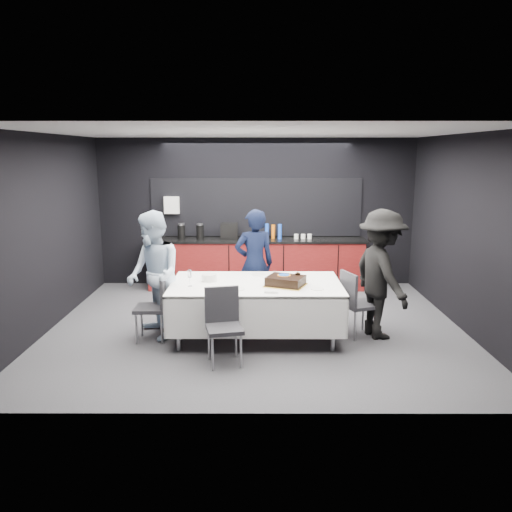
{
  "coord_description": "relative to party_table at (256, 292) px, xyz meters",
  "views": [
    {
      "loc": [
        0.01,
        -7.01,
        2.53
      ],
      "look_at": [
        0.0,
        0.1,
        1.05
      ],
      "focal_mm": 35.0,
      "sensor_mm": 36.0,
      "label": 1
    }
  ],
  "objects": [
    {
      "name": "ground",
      "position": [
        0.0,
        0.4,
        -0.64
      ],
      "size": [
        6.0,
        6.0,
        0.0
      ],
      "primitive_type": "plane",
      "color": "#434348",
      "rests_on": "ground"
    },
    {
      "name": "room_shell",
      "position": [
        0.0,
        0.4,
        1.22
      ],
      "size": [
        6.04,
        5.04,
        2.82
      ],
      "color": "white",
      "rests_on": "ground"
    },
    {
      "name": "kitchenette",
      "position": [
        -0.02,
        2.62,
        -0.1
      ],
      "size": [
        4.1,
        0.64,
        2.05
      ],
      "color": "#5A0E0E",
      "rests_on": "ground"
    },
    {
      "name": "party_table",
      "position": [
        0.0,
        0.0,
        0.0
      ],
      "size": [
        2.32,
        1.32,
        0.78
      ],
      "color": "#99999E",
      "rests_on": "ground"
    },
    {
      "name": "cake_assembly",
      "position": [
        0.4,
        -0.14,
        0.2
      ],
      "size": [
        0.62,
        0.57,
        0.16
      ],
      "color": "gold",
      "rests_on": "party_table"
    },
    {
      "name": "plate_stack",
      "position": [
        -0.65,
        0.1,
        0.19
      ],
      "size": [
        0.21,
        0.21,
        0.1
      ],
      "primitive_type": "cylinder",
      "color": "white",
      "rests_on": "party_table"
    },
    {
      "name": "loose_plate_near",
      "position": [
        -0.25,
        -0.32,
        0.14
      ],
      "size": [
        0.22,
        0.22,
        0.01
      ],
      "primitive_type": "cylinder",
      "color": "white",
      "rests_on": "party_table"
    },
    {
      "name": "loose_plate_right_a",
      "position": [
        0.64,
        0.15,
        0.14
      ],
      "size": [
        0.2,
        0.2,
        0.01
      ],
      "primitive_type": "cylinder",
      "color": "white",
      "rests_on": "party_table"
    },
    {
      "name": "loose_plate_right_b",
      "position": [
        0.8,
        -0.32,
        0.14
      ],
      "size": [
        0.18,
        0.18,
        0.01
      ],
      "primitive_type": "cylinder",
      "color": "white",
      "rests_on": "party_table"
    },
    {
      "name": "loose_plate_far",
      "position": [
        0.04,
        0.46,
        0.14
      ],
      "size": [
        0.21,
        0.21,
        0.01
      ],
      "primitive_type": "cylinder",
      "color": "white",
      "rests_on": "party_table"
    },
    {
      "name": "fork_pile",
      "position": [
        0.2,
        -0.49,
        0.15
      ],
      "size": [
        0.18,
        0.12,
        0.03
      ],
      "primitive_type": "cube",
      "rotation": [
        0.0,
        0.0,
        -0.07
      ],
      "color": "white",
      "rests_on": "party_table"
    },
    {
      "name": "champagne_flute",
      "position": [
        -0.88,
        -0.18,
        0.3
      ],
      "size": [
        0.06,
        0.06,
        0.22
      ],
      "color": "white",
      "rests_on": "party_table"
    },
    {
      "name": "chair_left",
      "position": [
        -1.35,
        -0.11,
        -0.11
      ],
      "size": [
        0.43,
        0.43,
        0.92
      ],
      "color": "#2B2B30",
      "rests_on": "ground"
    },
    {
      "name": "chair_right",
      "position": [
        1.37,
        0.02,
        -0.11
      ],
      "size": [
        0.54,
        0.54,
        0.92
      ],
      "color": "#2B2B30",
      "rests_on": "ground"
    },
    {
      "name": "chair_near",
      "position": [
        -0.4,
        -0.84,
        -0.11
      ],
      "size": [
        0.5,
        0.5,
        0.92
      ],
      "color": "#2B2B30",
      "rests_on": "ground"
    },
    {
      "name": "person_center",
      "position": [
        -0.03,
        0.87,
        0.21
      ],
      "size": [
        0.7,
        0.55,
        1.69
      ],
      "primitive_type": "imported",
      "rotation": [
        0.0,
        0.0,
        3.39
      ],
      "color": "black",
      "rests_on": "ground"
    },
    {
      "name": "person_left",
      "position": [
        -1.4,
        0.0,
        0.24
      ],
      "size": [
        1.0,
        1.07,
        1.76
      ],
      "primitive_type": "imported",
      "rotation": [
        0.0,
        0.0,
        -1.06
      ],
      "color": "silver",
      "rests_on": "ground"
    },
    {
      "name": "person_right",
      "position": [
        1.72,
        0.03,
        0.25
      ],
      "size": [
        0.96,
        1.29,
        1.78
      ],
      "primitive_type": "imported",
      "rotation": [
        0.0,
        0.0,
        1.86
      ],
      "color": "black",
      "rests_on": "ground"
    }
  ]
}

